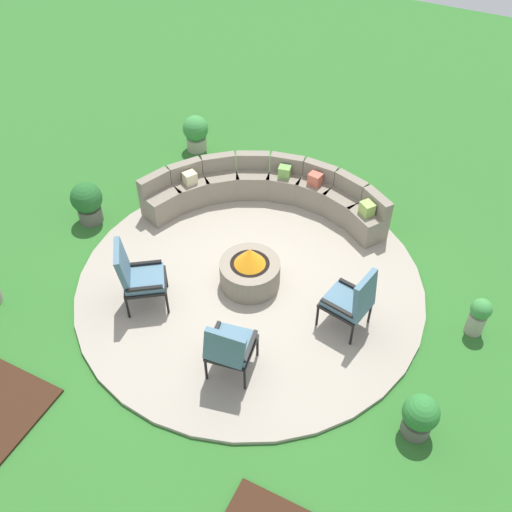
# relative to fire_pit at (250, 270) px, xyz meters

# --- Properties ---
(ground_plane) EXTENTS (24.00, 24.00, 0.00)m
(ground_plane) POSITION_rel_fire_pit_xyz_m (0.00, 0.00, -0.33)
(ground_plane) COLOR #2D6B28
(patio_circle) EXTENTS (5.19, 5.19, 0.06)m
(patio_circle) POSITION_rel_fire_pit_xyz_m (0.00, 0.00, -0.30)
(patio_circle) COLOR #9E9384
(patio_circle) RESTS_ON ground_plane
(fire_pit) EXTENTS (0.89, 0.89, 0.70)m
(fire_pit) POSITION_rel_fire_pit_xyz_m (0.00, 0.00, 0.00)
(fire_pit) COLOR gray
(fire_pit) RESTS_ON patio_circle
(curved_stone_bench) EXTENTS (3.88, 2.00, 0.74)m
(curved_stone_bench) POSITION_rel_fire_pit_xyz_m (-0.56, 1.73, 0.04)
(curved_stone_bench) COLOR gray
(curved_stone_bench) RESTS_ON patio_circle
(lounge_chair_front_left) EXTENTS (0.80, 0.81, 1.12)m
(lounge_chair_front_left) POSITION_rel_fire_pit_xyz_m (-1.23, -1.04, 0.30)
(lounge_chair_front_left) COLOR black
(lounge_chair_front_left) RESTS_ON patio_circle
(lounge_chair_front_right) EXTENTS (0.65, 0.67, 1.01)m
(lounge_chair_front_right) POSITION_rel_fire_pit_xyz_m (0.49, -1.52, 0.26)
(lounge_chair_front_right) COLOR black
(lounge_chair_front_right) RESTS_ON patio_circle
(lounge_chair_back_left) EXTENTS (0.70, 0.63, 1.06)m
(lounge_chair_back_left) POSITION_rel_fire_pit_xyz_m (1.60, -0.12, 0.28)
(lounge_chair_back_left) COLOR black
(lounge_chair_back_left) RESTS_ON patio_circle
(potted_plant_0) EXTENTS (0.29, 0.29, 0.62)m
(potted_plant_0) POSITION_rel_fire_pit_xyz_m (3.18, 0.63, 0.01)
(potted_plant_0) COLOR #A89E8E
(potted_plant_0) RESTS_ON ground_plane
(potted_plant_2) EXTENTS (0.49, 0.49, 0.70)m
(potted_plant_2) POSITION_rel_fire_pit_xyz_m (-2.57, 2.77, 0.05)
(potted_plant_2) COLOR #A89E8E
(potted_plant_2) RESTS_ON ground_plane
(potted_plant_3) EXTENTS (0.44, 0.44, 0.63)m
(potted_plant_3) POSITION_rel_fire_pit_xyz_m (2.88, -1.23, 0.01)
(potted_plant_3) COLOR #605B56
(potted_plant_3) RESTS_ON ground_plane
(potted_plant_4) EXTENTS (0.52, 0.52, 0.74)m
(potted_plant_4) POSITION_rel_fire_pit_xyz_m (-3.07, 0.14, 0.08)
(potted_plant_4) COLOR #605B56
(potted_plant_4) RESTS_ON ground_plane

